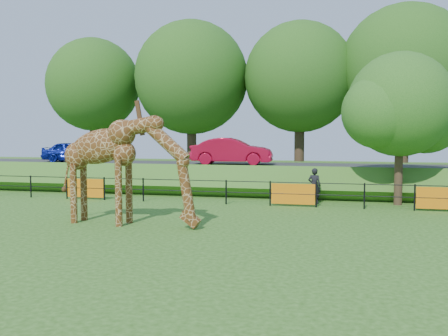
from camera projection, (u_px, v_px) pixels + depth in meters
The scene contains 10 objects.
ground at pixel (163, 242), 14.71m from camera, with size 90.00×90.00×0.00m, color #295314.
giraffe at pixel (128, 170), 17.27m from camera, with size 5.35×0.98×3.82m, color #5A3112, non-canonical shape.
perimeter_fence at pixel (226, 192), 22.43m from camera, with size 28.07×0.10×1.10m, color black, non-canonical shape.
embankment at pixel (255, 176), 29.69m from camera, with size 40.00×9.00×1.30m, color #295314.
road at pixel (251, 166), 28.19m from camera, with size 40.00×5.00×0.12m, color #2E2E30.
car_blue at pixel (73, 152), 30.87m from camera, with size 1.49×3.69×1.26m, color #1426A3.
car_red at pixel (232, 151), 28.22m from camera, with size 1.60×4.59×1.51m, color red.
visitor at pixel (314, 186), 22.69m from camera, with size 0.59×0.39×1.62m, color black.
tree_east at pixel (402, 109), 21.95m from camera, with size 5.40×4.71×6.76m.
bg_tree_line at pixel (298, 76), 35.09m from camera, with size 37.30×8.80×11.82m.
Camera 1 is at (5.19, -13.68, 3.20)m, focal length 40.00 mm.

